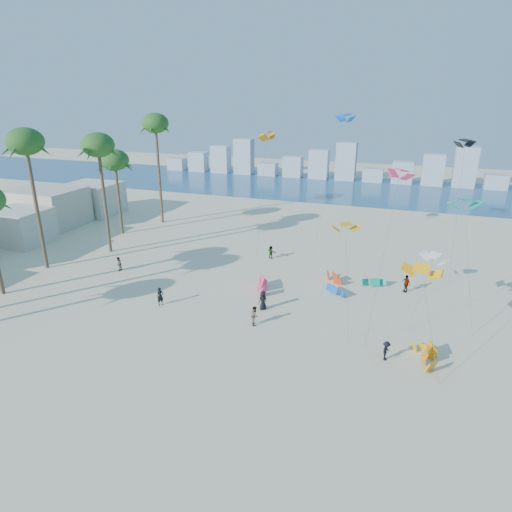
% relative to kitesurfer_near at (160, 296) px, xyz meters
% --- Properties ---
extents(ground, '(220.00, 220.00, 0.00)m').
position_rel_kitesurfer_near_xyz_m(ground, '(5.07, -12.03, -0.87)').
color(ground, beige).
rests_on(ground, ground).
extents(ocean, '(220.00, 220.00, 0.00)m').
position_rel_kitesurfer_near_xyz_m(ocean, '(5.07, 59.97, -0.87)').
color(ocean, navy).
rests_on(ocean, ground).
extents(kitesurfer_near, '(0.71, 0.76, 1.74)m').
position_rel_kitesurfer_near_xyz_m(kitesurfer_near, '(0.00, 0.00, 0.00)').
color(kitesurfer_near, black).
rests_on(kitesurfer_near, ground).
extents(kitesurfer_mid, '(0.89, 0.99, 1.69)m').
position_rel_kitesurfer_near_xyz_m(kitesurfer_mid, '(9.56, -0.56, -0.03)').
color(kitesurfer_mid, gray).
rests_on(kitesurfer_mid, ground).
extents(kitesurfers_far, '(42.74, 18.83, 1.81)m').
position_rel_kitesurfer_near_xyz_m(kitesurfers_far, '(11.66, 7.28, -0.04)').
color(kitesurfers_far, black).
rests_on(kitesurfers_far, ground).
extents(grounded_kites, '(18.03, 16.08, 1.09)m').
position_rel_kitesurfer_near_xyz_m(grounded_kites, '(16.08, 4.88, -0.40)').
color(grounded_kites, blue).
rests_on(grounded_kites, ground).
extents(flying_kites, '(34.28, 27.49, 16.95)m').
position_rel_kitesurfer_near_xyz_m(flying_kites, '(19.58, 11.63, 10.94)').
color(flying_kites, '#EEA20C').
rests_on(flying_kites, ground).
extents(palm_row, '(8.58, 44.80, 16.11)m').
position_rel_kitesurfer_near_xyz_m(palm_row, '(-16.37, 4.16, 10.85)').
color(palm_row, brown).
rests_on(palm_row, ground).
extents(beachfront_buildings, '(11.50, 43.00, 6.00)m').
position_rel_kitesurfer_near_xyz_m(beachfront_buildings, '(-28.62, 8.79, 1.80)').
color(beachfront_buildings, beige).
rests_on(beachfront_buildings, ground).
extents(distant_skyline, '(85.00, 3.00, 8.40)m').
position_rel_kitesurfer_near_xyz_m(distant_skyline, '(3.89, 69.97, 2.22)').
color(distant_skyline, '#9EADBF').
rests_on(distant_skyline, ground).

